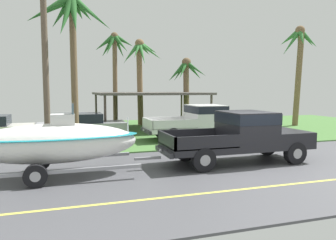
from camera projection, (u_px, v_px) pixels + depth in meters
ground at (177, 136)px, 18.93m from camera, size 36.00×22.00×0.11m
pickup_truck_towing at (245, 134)px, 11.96m from camera, size 5.68×2.02×1.87m
boat_on_trailer at (54, 143)px, 9.94m from camera, size 6.20×2.27×2.26m
parked_pickup_background at (205, 120)px, 17.44m from camera, size 5.90×2.13×1.85m
parked_sedan_far at (80, 126)px, 17.69m from camera, size 4.74×1.92×1.38m
carport_awning at (149, 94)px, 21.66m from camera, size 7.03×5.89×2.48m
palm_tree_near_left at (299, 53)px, 23.15m from camera, size 2.81×2.75×7.17m
palm_tree_near_right at (114, 55)px, 22.06m from camera, size 2.78×2.73×6.53m
palm_tree_mid at (140, 61)px, 23.85m from camera, size 2.92×3.35×6.36m
palm_tree_far_left at (71, 23)px, 13.72m from camera, size 3.61×3.30×6.78m
palm_tree_far_right at (186, 78)px, 23.83m from camera, size 2.87×3.18×5.00m
utility_pole at (45, 57)px, 12.80m from camera, size 0.24×1.80×7.57m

